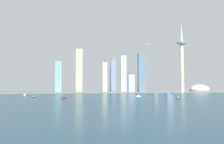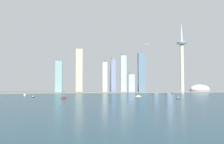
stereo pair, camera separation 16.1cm
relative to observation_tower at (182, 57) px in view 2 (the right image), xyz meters
name	(u,v)px [view 2 (the right image)]	position (x,y,z in m)	size (l,w,h in m)	color
ground_plane	(163,102)	(-255.70, -463.66, -149.42)	(6000.00, 6000.00, 0.00)	#1F3D4D
waterfront_pier	(124,92)	(-255.70, -22.43, -148.14)	(955.05, 53.43, 2.56)	slate
observation_tower	(182,57)	(0.00, 0.00, 0.00)	(42.59, 42.59, 293.57)	#B4B395
stadium_dome	(200,90)	(78.72, 0.16, -139.68)	(83.07, 83.07, 40.45)	gray
skyscraper_0	(112,80)	(-290.57, 66.88, -98.76)	(23.35, 25.13, 107.28)	slate
skyscraper_1	(59,77)	(-513.29, -1.13, -86.18)	(26.02, 25.13, 129.17)	gray
skyscraper_2	(113,75)	(-291.69, 34.71, -79.65)	(18.90, 25.34, 146.62)	slate
skyscraper_3	(128,77)	(-215.48, 81.73, -85.60)	(16.30, 19.80, 127.64)	#98AAC1
skyscraper_4	(141,73)	(-181.63, -14.24, -69.18)	(27.81, 20.83, 185.31)	slate
skyscraper_5	(142,83)	(-153.97, 75.77, -110.92)	(26.28, 16.04, 88.60)	beige
skyscraper_6	(79,71)	(-433.86, 35.10, -59.78)	(27.38, 22.43, 179.29)	#9E9F81
skyscraper_7	(169,72)	(-31.71, 69.67, -61.03)	(27.00, 27.22, 182.94)	#A9AFD3
skyscraper_8	(155,84)	(-93.51, 74.32, -114.81)	(19.38, 23.40, 74.35)	#A7BAD5
skyscraper_9	(123,74)	(-253.89, 0.72, -72.44)	(24.10, 12.97, 158.94)	#919F99
skyscraper_10	(131,83)	(-225.26, -19.31, -110.85)	(24.71, 15.68, 84.24)	#99A4C1
skyscraper_11	(105,77)	(-325.98, 48.61, -86.40)	(19.69, 19.45, 137.71)	beige
boat_0	(33,97)	(-553.31, -287.43, -147.97)	(5.27, 13.86, 3.92)	black
boat_1	(64,98)	(-468.82, -344.25, -148.02)	(15.78, 17.87, 10.00)	#A6281F
boat_2	(138,96)	(-263.90, -287.40, -147.96)	(16.97, 8.48, 7.49)	beige
boat_3	(172,93)	(-91.45, -110.75, -147.98)	(9.85, 8.62, 3.96)	#241E33
boat_4	(25,95)	(-597.80, -188.81, -147.52)	(6.68, 15.42, 5.24)	beige
boat_5	(178,98)	(-191.10, -392.63, -147.74)	(7.88, 3.56, 4.71)	#181D38
boat_6	(182,93)	(-57.48, -122.41, -147.93)	(6.54, 14.52, 9.27)	white
channel_buoy_0	(109,97)	(-354.02, -332.84, -147.98)	(1.89, 1.89, 2.90)	green
channel_buoy_1	(134,94)	(-241.57, -129.03, -148.38)	(1.43, 1.43, 2.08)	#E54C19
channel_buoy_2	(76,97)	(-440.07, -321.27, -148.04)	(1.15, 1.15, 2.78)	yellow
airplane	(146,44)	(-152.00, 17.56, 53.29)	(21.48, 22.57, 7.35)	silver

